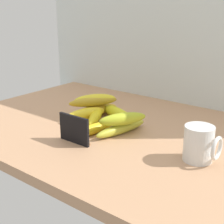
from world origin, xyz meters
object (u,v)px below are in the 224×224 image
(coffee_mug, at_px, (200,144))
(chalkboard_sign, at_px, (74,130))
(banana_3, at_px, (96,110))
(banana_2, at_px, (121,128))
(banana_4, at_px, (117,114))
(banana_6, at_px, (93,102))
(banana_0, at_px, (94,129))
(banana_1, at_px, (86,114))
(banana_7, at_px, (123,119))
(banana_5, at_px, (95,117))
(banana_8, at_px, (95,100))

(coffee_mug, bearing_deg, chalkboard_sign, -160.89)
(chalkboard_sign, distance_m, banana_3, 0.25)
(banana_2, height_order, banana_4, banana_4)
(banana_4, xyz_separation_m, banana_6, (-0.09, -0.03, 0.03))
(banana_0, xyz_separation_m, banana_2, (0.07, 0.06, 0.00))
(banana_1, relative_size, banana_4, 0.79)
(banana_3, distance_m, banana_4, 0.09)
(coffee_mug, relative_size, banana_0, 0.59)
(banana_1, relative_size, banana_3, 0.85)
(chalkboard_sign, height_order, banana_1, chalkboard_sign)
(coffee_mug, xyz_separation_m, banana_7, (-0.26, 0.02, 0.00))
(banana_6, relative_size, banana_7, 1.15)
(banana_5, height_order, banana_7, banana_7)
(chalkboard_sign, distance_m, banana_6, 0.24)
(banana_1, bearing_deg, banana_7, -9.12)
(banana_3, bearing_deg, banana_8, -171.85)
(coffee_mug, distance_m, banana_4, 0.38)
(chalkboard_sign, relative_size, banana_0, 0.68)
(banana_0, relative_size, banana_5, 0.93)
(banana_4, bearing_deg, coffee_mug, -18.85)
(banana_4, relative_size, banana_8, 1.27)
(coffee_mug, bearing_deg, banana_1, 173.70)
(banana_8, bearing_deg, banana_1, -82.58)
(banana_3, xyz_separation_m, banana_5, (0.04, -0.05, -0.00))
(banana_3, xyz_separation_m, banana_7, (0.19, -0.09, 0.03))
(banana_2, height_order, banana_7, banana_7)
(banana_1, bearing_deg, banana_8, 97.42)
(coffee_mug, xyz_separation_m, banana_4, (-0.36, 0.12, -0.03))
(coffee_mug, height_order, banana_0, coffee_mug)
(banana_6, bearing_deg, banana_7, -21.88)
(banana_2, xyz_separation_m, banana_8, (-0.18, 0.08, 0.04))
(banana_1, bearing_deg, banana_0, -36.65)
(chalkboard_sign, xyz_separation_m, banana_0, (0.00, 0.09, -0.02))
(chalkboard_sign, xyz_separation_m, banana_4, (-0.02, 0.24, -0.02))
(banana_7, bearing_deg, chalkboard_sign, -119.10)
(banana_4, relative_size, banana_7, 1.24)
(banana_4, bearing_deg, banana_6, -162.57)
(chalkboard_sign, height_order, banana_0, chalkboard_sign)
(banana_5, bearing_deg, banana_4, 55.18)
(coffee_mug, relative_size, banana_7, 0.61)
(banana_6, bearing_deg, banana_5, -43.25)
(banana_6, distance_m, banana_8, 0.01)
(banana_3, bearing_deg, banana_2, -25.06)
(coffee_mug, distance_m, banana_1, 0.44)
(banana_1, height_order, banana_7, banana_7)
(chalkboard_sign, relative_size, banana_4, 0.57)
(banana_0, bearing_deg, banana_3, 129.07)
(banana_0, xyz_separation_m, banana_5, (-0.07, 0.09, 0.00))
(chalkboard_sign, bearing_deg, banana_5, 111.75)
(banana_3, bearing_deg, coffee_mug, -13.58)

